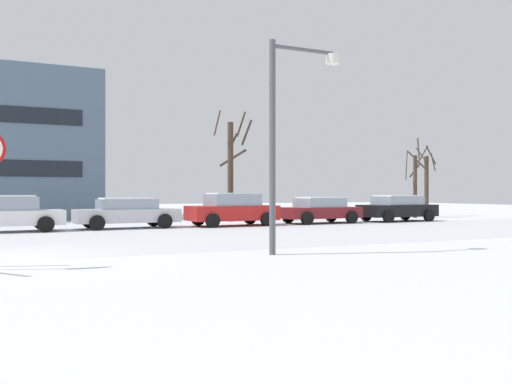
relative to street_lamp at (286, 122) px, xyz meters
The scene contains 11 objects.
ground_plane 7.47m from the street_lamp, 160.60° to the left, with size 120.00×120.00×0.00m, color white.
road_surface 9.38m from the street_lamp, 135.98° to the left, with size 80.00×9.73×0.00m.
street_lamp is the anchor object (origin of this frame).
parked_car_white 13.49m from the street_lamp, 119.63° to the left, with size 4.50×2.25×1.47m.
parked_car_silver 12.17m from the street_lamp, 98.06° to the left, with size 4.51×2.09×1.34m.
parked_car_red 12.17m from the street_lamp, 74.34° to the left, with size 4.29×2.17×1.56m.
parked_car_maroon 14.36m from the street_lamp, 55.03° to the left, with size 4.16×2.16×1.34m.
parked_car_black 17.49m from the street_lamp, 41.44° to the left, with size 4.39×2.19×1.43m.
tree_far_right 15.97m from the street_lamp, 72.83° to the left, with size 2.18×2.19×6.20m.
tree_far_left 24.60m from the street_lamp, 39.76° to the left, with size 1.44×1.44×5.28m.
tree_far_mid 22.05m from the street_lamp, 40.59° to the left, with size 1.33×1.57×4.35m.
Camera 1 is at (-0.18, -14.40, 1.56)m, focal length 38.00 mm.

